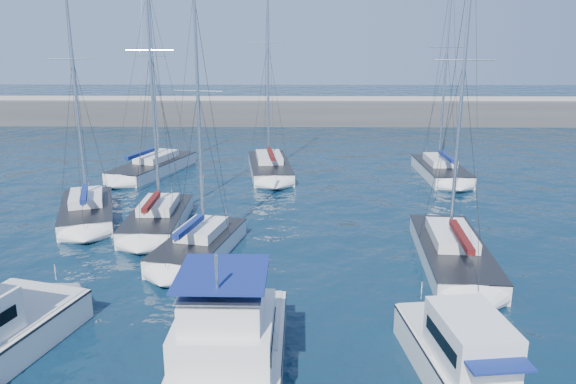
{
  "coord_description": "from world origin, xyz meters",
  "views": [
    {
      "loc": [
        2.99,
        -20.59,
        11.16
      ],
      "look_at": [
        2.58,
        8.38,
        3.0
      ],
      "focal_mm": 35.0,
      "sensor_mm": 36.0,
      "label": 1
    }
  ],
  "objects_px": {
    "motor_yacht_stbd_outer": "(461,361)",
    "sailboat_mid_c": "(199,245)",
    "sailboat_back_b": "(270,167)",
    "sailboat_mid_b": "(158,218)",
    "sailboat_mid_d": "(452,252)",
    "motor_yacht_stbd_inner": "(229,351)",
    "sailboat_back_a": "(153,167)",
    "sailboat_mid_a": "(87,210)",
    "sailboat_back_c": "(441,170)"
  },
  "relations": [
    {
      "from": "sailboat_mid_b",
      "to": "sailboat_mid_c",
      "type": "bearing_deg",
      "value": -54.59
    },
    {
      "from": "motor_yacht_stbd_inner",
      "to": "sailboat_mid_a",
      "type": "relative_size",
      "value": 0.51
    },
    {
      "from": "motor_yacht_stbd_outer",
      "to": "motor_yacht_stbd_inner",
      "type": "bearing_deg",
      "value": 171.95
    },
    {
      "from": "sailboat_back_a",
      "to": "sailboat_back_c",
      "type": "height_order",
      "value": "sailboat_back_c"
    },
    {
      "from": "sailboat_back_c",
      "to": "motor_yacht_stbd_inner",
      "type": "bearing_deg",
      "value": -117.3
    },
    {
      "from": "sailboat_mid_d",
      "to": "sailboat_back_a",
      "type": "bearing_deg",
      "value": 140.66
    },
    {
      "from": "sailboat_back_b",
      "to": "sailboat_mid_c",
      "type": "bearing_deg",
      "value": -106.22
    },
    {
      "from": "sailboat_mid_a",
      "to": "sailboat_back_b",
      "type": "bearing_deg",
      "value": 29.93
    },
    {
      "from": "motor_yacht_stbd_inner",
      "to": "motor_yacht_stbd_outer",
      "type": "relative_size",
      "value": 1.15
    },
    {
      "from": "motor_yacht_stbd_outer",
      "to": "sailboat_mid_a",
      "type": "relative_size",
      "value": 0.44
    },
    {
      "from": "sailboat_mid_b",
      "to": "sailboat_back_b",
      "type": "height_order",
      "value": "sailboat_back_b"
    },
    {
      "from": "sailboat_mid_c",
      "to": "sailboat_mid_d",
      "type": "xyz_separation_m",
      "value": [
        13.01,
        -0.81,
        0.0
      ]
    },
    {
      "from": "sailboat_back_a",
      "to": "sailboat_mid_b",
      "type": "bearing_deg",
      "value": -57.2
    },
    {
      "from": "motor_yacht_stbd_inner",
      "to": "sailboat_mid_b",
      "type": "height_order",
      "value": "sailboat_mid_b"
    },
    {
      "from": "sailboat_mid_d",
      "to": "sailboat_back_a",
      "type": "distance_m",
      "value": 27.38
    },
    {
      "from": "motor_yacht_stbd_inner",
      "to": "sailboat_mid_d",
      "type": "distance_m",
      "value": 14.52
    },
    {
      "from": "sailboat_mid_c",
      "to": "sailboat_mid_d",
      "type": "bearing_deg",
      "value": 9.05
    },
    {
      "from": "sailboat_mid_b",
      "to": "motor_yacht_stbd_inner",
      "type": "bearing_deg",
      "value": -69.87
    },
    {
      "from": "motor_yacht_stbd_inner",
      "to": "sailboat_mid_d",
      "type": "bearing_deg",
      "value": 46.18
    },
    {
      "from": "motor_yacht_stbd_inner",
      "to": "sailboat_mid_d",
      "type": "relative_size",
      "value": 0.5
    },
    {
      "from": "sailboat_back_b",
      "to": "sailboat_back_a",
      "type": "bearing_deg",
      "value": 172.5
    },
    {
      "from": "sailboat_back_a",
      "to": "sailboat_mid_c",
      "type": "bearing_deg",
      "value": -51.21
    },
    {
      "from": "motor_yacht_stbd_inner",
      "to": "sailboat_back_c",
      "type": "relative_size",
      "value": 0.49
    },
    {
      "from": "sailboat_mid_c",
      "to": "sailboat_back_b",
      "type": "bearing_deg",
      "value": 93.55
    },
    {
      "from": "motor_yacht_stbd_inner",
      "to": "sailboat_back_c",
      "type": "xyz_separation_m",
      "value": [
        13.98,
        28.25,
        -0.59
      ]
    },
    {
      "from": "sailboat_back_b",
      "to": "sailboat_back_c",
      "type": "bearing_deg",
      "value": -10.83
    },
    {
      "from": "sailboat_mid_c",
      "to": "sailboat_back_b",
      "type": "distance_m",
      "value": 18.19
    },
    {
      "from": "motor_yacht_stbd_outer",
      "to": "sailboat_back_b",
      "type": "distance_m",
      "value": 30.26
    },
    {
      "from": "motor_yacht_stbd_outer",
      "to": "sailboat_mid_c",
      "type": "relative_size",
      "value": 0.51
    },
    {
      "from": "sailboat_mid_a",
      "to": "sailboat_back_a",
      "type": "bearing_deg",
      "value": 66.36
    },
    {
      "from": "sailboat_mid_a",
      "to": "sailboat_back_c",
      "type": "xyz_separation_m",
      "value": [
        24.88,
        11.23,
        0.0
      ]
    },
    {
      "from": "sailboat_mid_d",
      "to": "sailboat_back_c",
      "type": "relative_size",
      "value": 0.98
    },
    {
      "from": "sailboat_mid_c",
      "to": "sailboat_back_a",
      "type": "bearing_deg",
      "value": 123.45
    },
    {
      "from": "sailboat_back_b",
      "to": "sailboat_mid_b",
      "type": "bearing_deg",
      "value": -121.23
    },
    {
      "from": "sailboat_back_a",
      "to": "sailboat_mid_d",
      "type": "bearing_deg",
      "value": -25.52
    },
    {
      "from": "motor_yacht_stbd_outer",
      "to": "sailboat_mid_d",
      "type": "height_order",
      "value": "sailboat_mid_d"
    },
    {
      "from": "motor_yacht_stbd_outer",
      "to": "sailboat_mid_c",
      "type": "distance_m",
      "value": 15.41
    },
    {
      "from": "motor_yacht_stbd_outer",
      "to": "sailboat_back_a",
      "type": "xyz_separation_m",
      "value": [
        -17.29,
        29.36,
        -0.43
      ]
    },
    {
      "from": "motor_yacht_stbd_outer",
      "to": "sailboat_back_c",
      "type": "xyz_separation_m",
      "value": [
        6.41,
        28.39,
        -0.4
      ]
    },
    {
      "from": "motor_yacht_stbd_inner",
      "to": "sailboat_mid_a",
      "type": "height_order",
      "value": "sailboat_mid_a"
    },
    {
      "from": "sailboat_mid_a",
      "to": "sailboat_back_c",
      "type": "height_order",
      "value": "sailboat_back_c"
    },
    {
      "from": "sailboat_mid_a",
      "to": "sailboat_back_b",
      "type": "distance_m",
      "value": 16.31
    },
    {
      "from": "motor_yacht_stbd_inner",
      "to": "sailboat_back_a",
      "type": "xyz_separation_m",
      "value": [
        -9.72,
        29.21,
        -0.62
      ]
    },
    {
      "from": "sailboat_mid_b",
      "to": "sailboat_back_c",
      "type": "relative_size",
      "value": 1.01
    },
    {
      "from": "motor_yacht_stbd_outer",
      "to": "sailboat_mid_b",
      "type": "xyz_separation_m",
      "value": [
        -13.66,
        15.66,
        -0.39
      ]
    },
    {
      "from": "sailboat_mid_b",
      "to": "sailboat_back_a",
      "type": "distance_m",
      "value": 14.17
    },
    {
      "from": "motor_yacht_stbd_inner",
      "to": "sailboat_back_a",
      "type": "bearing_deg",
      "value": 108.95
    },
    {
      "from": "motor_yacht_stbd_outer",
      "to": "sailboat_mid_d",
      "type": "relative_size",
      "value": 0.43
    },
    {
      "from": "motor_yacht_stbd_inner",
      "to": "sailboat_mid_a",
      "type": "xyz_separation_m",
      "value": [
        -10.89,
        17.02,
        -0.6
      ]
    },
    {
      "from": "sailboat_mid_b",
      "to": "sailboat_back_b",
      "type": "xyz_separation_m",
      "value": [
        6.1,
        13.64,
        -0.02
      ]
    }
  ]
}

